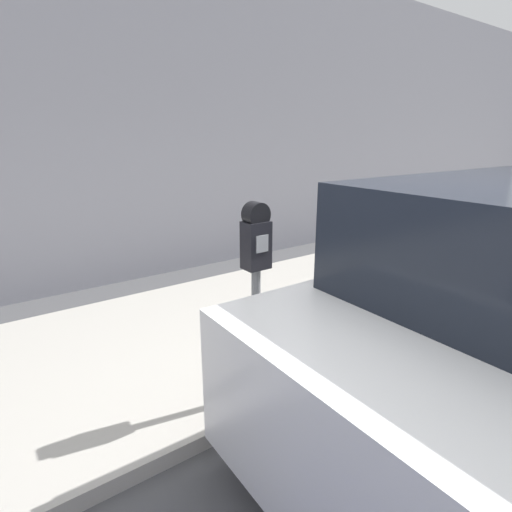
# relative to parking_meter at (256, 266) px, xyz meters

# --- Properties ---
(ground_plane) EXTENTS (60.00, 60.00, 0.00)m
(ground_plane) POSITION_rel_parking_meter_xyz_m (0.59, -0.97, -1.20)
(ground_plane) COLOR #515154
(sidewalk) EXTENTS (24.00, 2.80, 0.12)m
(sidewalk) POSITION_rel_parking_meter_xyz_m (0.59, 1.23, -1.14)
(sidewalk) COLOR #BCB7AD
(sidewalk) RESTS_ON ground_plane
(building_facade) EXTENTS (24.00, 0.30, 4.77)m
(building_facade) POSITION_rel_parking_meter_xyz_m (0.59, 3.66, 1.19)
(building_facade) COLOR gray
(building_facade) RESTS_ON ground_plane
(parking_meter) EXTENTS (0.18, 0.15, 1.54)m
(parking_meter) POSITION_rel_parking_meter_xyz_m (0.00, 0.00, 0.00)
(parking_meter) COLOR slate
(parking_meter) RESTS_ON sidewalk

